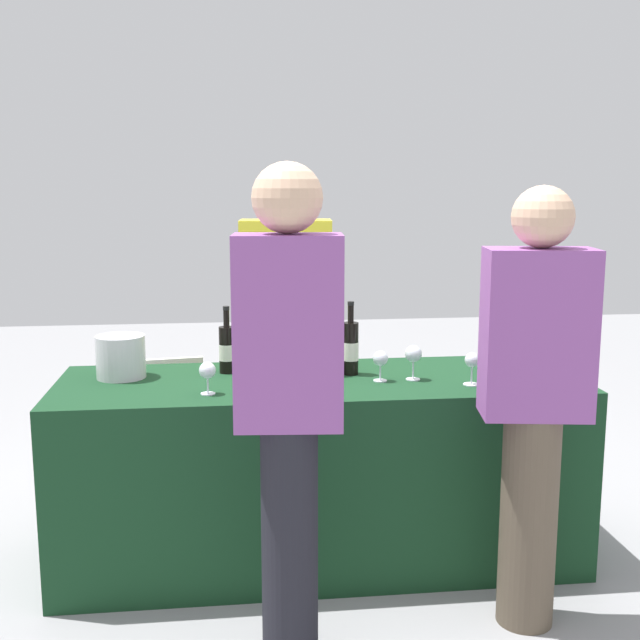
{
  "coord_description": "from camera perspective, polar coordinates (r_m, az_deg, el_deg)",
  "views": [
    {
      "loc": [
        -0.37,
        -3.16,
        1.59
      ],
      "look_at": [
        0.0,
        0.0,
        1.04
      ],
      "focal_mm": 43.9,
      "sensor_mm": 36.0,
      "label": 1
    }
  ],
  "objects": [
    {
      "name": "wine_glass_2",
      "position": [
        3.14,
        -1.32,
        -3.09
      ],
      "size": [
        0.07,
        0.07,
        0.14
      ],
      "color": "silver",
      "rests_on": "tasting_table"
    },
    {
      "name": "wine_glass_5",
      "position": [
        3.22,
        11.03,
        -3.03
      ],
      "size": [
        0.07,
        0.07,
        0.13
      ],
      "color": "silver",
      "rests_on": "tasting_table"
    },
    {
      "name": "wine_bottle_2",
      "position": [
        3.34,
        2.24,
        -2.03
      ],
      "size": [
        0.07,
        0.07,
        0.32
      ],
      "color": "black",
      "rests_on": "tasting_table"
    },
    {
      "name": "wine_bottle_3",
      "position": [
        3.54,
        13.11,
        -1.75
      ],
      "size": [
        0.07,
        0.07,
        0.3
      ],
      "color": "black",
      "rests_on": "tasting_table"
    },
    {
      "name": "wine_glass_3",
      "position": [
        3.23,
        4.43,
        -2.91
      ],
      "size": [
        0.06,
        0.06,
        0.13
      ],
      "color": "silver",
      "rests_on": "tasting_table"
    },
    {
      "name": "wine_bottle_1",
      "position": [
        3.31,
        0.11,
        -1.97
      ],
      "size": [
        0.07,
        0.07,
        0.34
      ],
      "color": "black",
      "rests_on": "tasting_table"
    },
    {
      "name": "ice_bucket",
      "position": [
        3.39,
        -14.32,
        -2.61
      ],
      "size": [
        0.2,
        0.2,
        0.18
      ],
      "primitive_type": "cylinder",
      "color": "silver",
      "rests_on": "tasting_table"
    },
    {
      "name": "ground_plane",
      "position": [
        3.56,
        0.0,
        -16.82
      ],
      "size": [
        12.0,
        12.0,
        0.0
      ],
      "primitive_type": "plane",
      "color": "gray"
    },
    {
      "name": "guest_1",
      "position": [
        2.87,
        15.36,
        -5.18
      ],
      "size": [
        0.4,
        0.26,
        1.59
      ],
      "rotation": [
        0.0,
        0.0,
        -0.15
      ],
      "color": "brown",
      "rests_on": "ground_plane"
    },
    {
      "name": "wine_bottle_0",
      "position": [
        3.39,
        -6.8,
        -2.1
      ],
      "size": [
        0.07,
        0.07,
        0.29
      ],
      "color": "black",
      "rests_on": "tasting_table"
    },
    {
      "name": "wine_glass_4",
      "position": [
        3.26,
        6.82,
        -2.54
      ],
      "size": [
        0.07,
        0.07,
        0.15
      ],
      "color": "silver",
      "rests_on": "tasting_table"
    },
    {
      "name": "tasting_table",
      "position": [
        3.4,
        0.0,
        -10.82
      ],
      "size": [
        2.18,
        0.72,
        0.79
      ],
      "primitive_type": "cube",
      "color": "#14381E",
      "rests_on": "ground_plane"
    },
    {
      "name": "wine_glass_1",
      "position": [
        3.13,
        -2.87,
        -3.29
      ],
      "size": [
        0.06,
        0.06,
        0.13
      ],
      "color": "silver",
      "rests_on": "tasting_table"
    },
    {
      "name": "menu_board",
      "position": [
        4.18,
        -11.82,
        -7.61
      ],
      "size": [
        0.49,
        0.1,
        0.71
      ],
      "primitive_type": "cube",
      "rotation": [
        0.0,
        0.0,
        0.15
      ],
      "color": "white",
      "rests_on": "ground_plane"
    },
    {
      "name": "guest_0",
      "position": [
        2.53,
        -2.3,
        -5.45
      ],
      "size": [
        0.36,
        0.22,
        1.67
      ],
      "rotation": [
        0.0,
        0.0,
        -0.09
      ],
      "color": "black",
      "rests_on": "ground_plane"
    },
    {
      "name": "wine_glass_0",
      "position": [
        3.05,
        -8.21,
        -3.74
      ],
      "size": [
        0.07,
        0.07,
        0.13
      ],
      "color": "silver",
      "rests_on": "tasting_table"
    },
    {
      "name": "server_pouring",
      "position": [
        3.81,
        -2.47,
        -0.9
      ],
      "size": [
        0.45,
        0.28,
        1.65
      ],
      "rotation": [
        0.0,
        0.0,
        3.06
      ],
      "color": "#3F3351",
      "rests_on": "ground_plane"
    }
  ]
}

